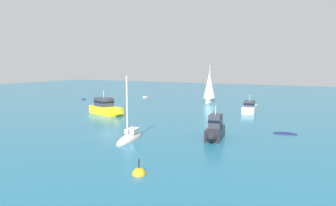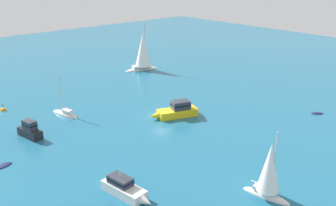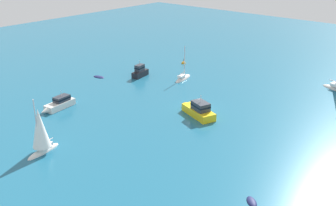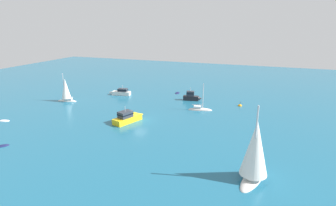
% 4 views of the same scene
% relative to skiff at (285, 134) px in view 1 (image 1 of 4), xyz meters
% --- Properties ---
extents(ground_plane, '(160.00, 160.00, 0.00)m').
position_rel_skiff_xyz_m(ground_plane, '(-22.66, 0.20, 0.00)').
color(ground_plane, '#1E607F').
extents(skiff, '(2.51, 1.47, 0.38)m').
position_rel_skiff_xyz_m(skiff, '(0.00, 0.00, 0.00)').
color(skiff, '#191E4C').
rests_on(skiff, ground).
extents(skiff_1, '(1.92, 1.90, 0.43)m').
position_rel_skiff_xyz_m(skiff_1, '(-40.32, 14.94, 0.00)').
color(skiff_1, '#191E4C').
rests_on(skiff_1, ground).
extents(yacht, '(2.48, 4.84, 7.31)m').
position_rel_skiff_xyz_m(yacht, '(-16.77, 22.48, 2.56)').
color(yacht, silver).
rests_on(yacht, ground).
extents(ketch, '(2.40, 5.34, 6.46)m').
position_rel_skiff_xyz_m(ketch, '(-12.34, -9.28, 0.11)').
color(ketch, silver).
rests_on(ketch, ground).
extents(motor_cruiser, '(2.33, 6.05, 2.59)m').
position_rel_skiff_xyz_m(motor_cruiser, '(-6.92, 13.34, 0.72)').
color(motor_cruiser, silver).
rests_on(motor_cruiser, ground).
extents(motor_cruiser_1, '(7.23, 4.01, 3.30)m').
position_rel_skiff_xyz_m(motor_cruiser_1, '(-24.15, 1.94, 0.88)').
color(motor_cruiser_1, yellow).
rests_on(motor_cruiser_1, ground).
extents(rib, '(1.41, 2.31, 0.47)m').
position_rel_skiff_xyz_m(rib, '(-32.05, 24.60, 0.00)').
color(rib, white).
rests_on(rib, ground).
extents(powerboat, '(2.02, 4.69, 3.11)m').
position_rel_skiff_xyz_m(powerboat, '(-5.42, -5.49, 0.89)').
color(powerboat, black).
rests_on(powerboat, ground).
extents(channel_buoy, '(0.88, 0.88, 1.44)m').
position_rel_skiff_xyz_m(channel_buoy, '(-6.20, -17.09, 0.00)').
color(channel_buoy, orange).
rests_on(channel_buoy, ground).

